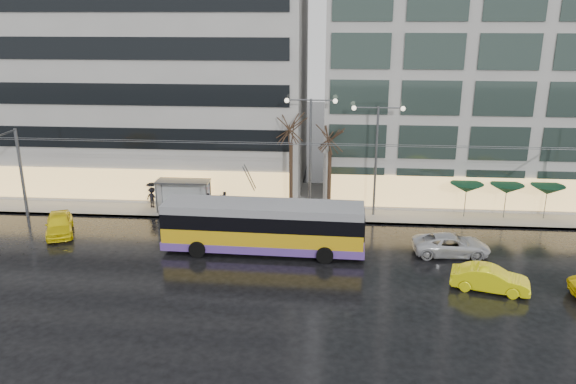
# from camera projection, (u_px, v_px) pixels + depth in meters

# --- Properties ---
(ground) EXTENTS (140.00, 140.00, 0.00)m
(ground) POSITION_uv_depth(u_px,v_px,m) (269.00, 274.00, 34.32)
(ground) COLOR black
(ground) RESTS_ON ground
(sidewalk) EXTENTS (80.00, 10.00, 0.15)m
(sidewalk) POSITION_uv_depth(u_px,v_px,m) (311.00, 201.00, 47.43)
(sidewalk) COLOR gray
(sidewalk) RESTS_ON ground
(kerb) EXTENTS (80.00, 0.10, 0.15)m
(kerb) POSITION_uv_depth(u_px,v_px,m) (308.00, 221.00, 42.73)
(kerb) COLOR slate
(kerb) RESTS_ON ground
(building_left) EXTENTS (34.00, 14.00, 22.00)m
(building_left) POSITION_uv_depth(u_px,v_px,m) (115.00, 61.00, 50.23)
(building_left) COLOR #A09D99
(building_left) RESTS_ON sidewalk
(building_right) EXTENTS (32.00, 14.00, 25.00)m
(building_right) POSITION_uv_depth(u_px,v_px,m) (518.00, 45.00, 47.01)
(building_right) COLOR #A09D99
(building_right) RESTS_ON sidewalk
(trolleybus) EXTENTS (13.32, 5.35, 6.14)m
(trolleybus) POSITION_uv_depth(u_px,v_px,m) (263.00, 228.00, 37.03)
(trolleybus) COLOR gold
(trolleybus) RESTS_ON ground
(catenary) EXTENTS (42.24, 5.12, 7.00)m
(catenary) POSITION_uv_depth(u_px,v_px,m) (295.00, 172.00, 40.48)
(catenary) COLOR #595B60
(catenary) RESTS_ON ground
(bus_shelter) EXTENTS (4.20, 1.60, 2.51)m
(bus_shelter) POSITION_uv_depth(u_px,v_px,m) (179.00, 188.00, 44.53)
(bus_shelter) COLOR #595B60
(bus_shelter) RESTS_ON sidewalk
(street_lamp_near) EXTENTS (3.96, 0.36, 9.03)m
(street_lamp_near) POSITION_uv_depth(u_px,v_px,m) (310.00, 140.00, 42.59)
(street_lamp_near) COLOR #595B60
(street_lamp_near) RESTS_ON sidewalk
(street_lamp_far) EXTENTS (3.96, 0.36, 8.53)m
(street_lamp_far) POSITION_uv_depth(u_px,v_px,m) (377.00, 145.00, 42.28)
(street_lamp_far) COLOR #595B60
(street_lamp_far) RESTS_ON sidewalk
(tree_a) EXTENTS (3.20, 3.20, 8.40)m
(tree_a) POSITION_uv_depth(u_px,v_px,m) (291.00, 125.00, 42.57)
(tree_a) COLOR black
(tree_a) RESTS_ON sidewalk
(tree_b) EXTENTS (3.20, 3.20, 7.70)m
(tree_b) POSITION_uv_depth(u_px,v_px,m) (330.00, 134.00, 42.73)
(tree_b) COLOR black
(tree_b) RESTS_ON sidewalk
(parasol_a) EXTENTS (2.50, 2.50, 2.65)m
(parasol_a) POSITION_uv_depth(u_px,v_px,m) (467.00, 188.00, 42.92)
(parasol_a) COLOR #595B60
(parasol_a) RESTS_ON sidewalk
(parasol_b) EXTENTS (2.50, 2.50, 2.65)m
(parasol_b) POSITION_uv_depth(u_px,v_px,m) (507.00, 189.00, 42.68)
(parasol_b) COLOR #595B60
(parasol_b) RESTS_ON sidewalk
(parasol_c) EXTENTS (2.50, 2.50, 2.65)m
(parasol_c) POSITION_uv_depth(u_px,v_px,m) (547.00, 190.00, 42.44)
(parasol_c) COLOR #595B60
(parasol_c) RESTS_ON sidewalk
(taxi_a) EXTENTS (3.49, 4.81, 1.52)m
(taxi_a) POSITION_uv_depth(u_px,v_px,m) (59.00, 224.00, 40.32)
(taxi_a) COLOR yellow
(taxi_a) RESTS_ON ground
(taxi_b) EXTENTS (4.59, 2.57, 1.43)m
(taxi_b) POSITION_uv_depth(u_px,v_px,m) (490.00, 279.00, 32.07)
(taxi_b) COLOR #FFF80D
(taxi_b) RESTS_ON ground
(sedan_silver) EXTENTS (5.05, 2.45, 1.38)m
(sedan_silver) POSITION_uv_depth(u_px,v_px,m) (451.00, 245.00, 36.84)
(sedan_silver) COLOR silver
(sedan_silver) RESTS_ON ground
(pedestrian_a) EXTENTS (1.01, 1.03, 2.19)m
(pedestrian_a) POSITION_uv_depth(u_px,v_px,m) (208.00, 196.00, 43.86)
(pedestrian_a) COLOR black
(pedestrian_a) RESTS_ON sidewalk
(pedestrian_b) EXTENTS (0.99, 0.91, 1.64)m
(pedestrian_b) POSITION_uv_depth(u_px,v_px,m) (224.00, 196.00, 45.86)
(pedestrian_b) COLOR black
(pedestrian_b) RESTS_ON sidewalk
(pedestrian_c) EXTENTS (1.22, 1.04, 2.11)m
(pedestrian_c) POSITION_uv_depth(u_px,v_px,m) (152.00, 194.00, 45.31)
(pedestrian_c) COLOR black
(pedestrian_c) RESTS_ON sidewalk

